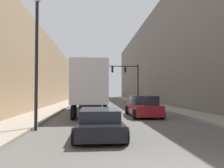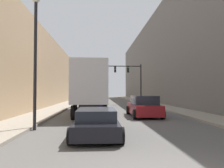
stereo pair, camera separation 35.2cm
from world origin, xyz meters
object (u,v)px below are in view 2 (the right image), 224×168
Objects in this scene: semi_truck at (92,87)px; sedan_car at (97,122)px; suv_car at (144,107)px; traffic_signal_gantry at (126,75)px; street_lamp at (35,43)px.

sedan_car is at bearing -87.13° from semi_truck.
semi_truck is 3.03× the size of sedan_car.
suv_car is (4.15, -3.97, -1.57)m from semi_truck.
traffic_signal_gantry is 1.14× the size of street_lamp.
semi_truck is 5.95m from suv_car.
traffic_signal_gantry is (4.79, 12.09, 2.09)m from semi_truck.
street_lamp is at bearing -108.85° from traffic_signal_gantry.
street_lamp reaches higher than suv_car.
traffic_signal_gantry is at bearing 68.37° from semi_truck.
semi_truck is 2.02× the size of street_lamp.
sedan_car is 23.87m from traffic_signal_gantry.
traffic_signal_gantry is at bearing 71.15° from street_lamp.
sedan_car is 5.23m from street_lamp.
suv_car is at bearing 39.60° from street_lamp.
street_lamp reaches higher than sedan_car.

